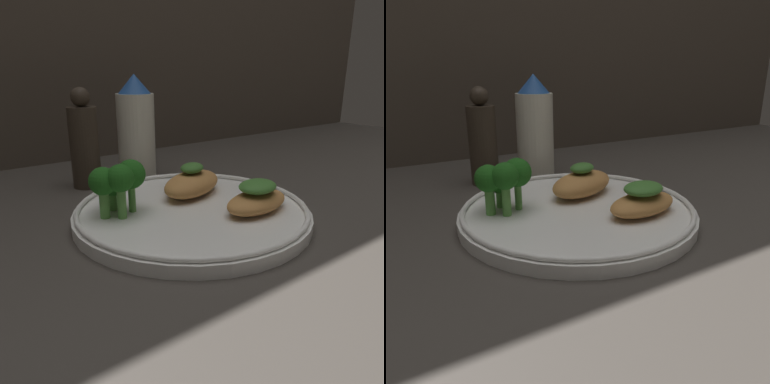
% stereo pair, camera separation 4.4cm
% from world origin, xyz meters
% --- Properties ---
extents(ground_plane, '(1.80, 1.80, 0.01)m').
position_xyz_m(ground_plane, '(0.00, 0.00, -0.01)').
color(ground_plane, '#3D3833').
extents(plate, '(0.28, 0.28, 0.02)m').
position_xyz_m(plate, '(0.00, 0.00, 0.01)').
color(plate, white).
rests_on(plate, ground_plane).
extents(grilled_meat_front, '(0.10, 0.06, 0.04)m').
position_xyz_m(grilled_meat_front, '(0.05, -0.05, 0.03)').
color(grilled_meat_front, '#BC7F42').
rests_on(grilled_meat_front, plate).
extents(grilled_meat_middle, '(0.12, 0.09, 0.04)m').
position_xyz_m(grilled_meat_middle, '(0.03, 0.04, 0.03)').
color(grilled_meat_middle, '#BC7F42').
rests_on(grilled_meat_middle, plate).
extents(broccoli_bunch, '(0.07, 0.06, 0.06)m').
position_xyz_m(broccoli_bunch, '(-0.08, 0.03, 0.05)').
color(broccoli_bunch, '#569942').
rests_on(broccoli_bunch, plate).
extents(sauce_bottle, '(0.06, 0.06, 0.16)m').
position_xyz_m(sauce_bottle, '(0.04, 0.20, 0.08)').
color(sauce_bottle, silver).
rests_on(sauce_bottle, ground_plane).
extents(pepper_grinder, '(0.04, 0.04, 0.15)m').
position_xyz_m(pepper_grinder, '(-0.05, 0.20, 0.07)').
color(pepper_grinder, '#382D23').
rests_on(pepper_grinder, ground_plane).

